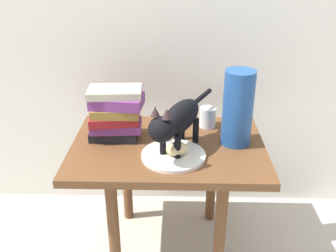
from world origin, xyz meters
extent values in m
plane|color=#B2A899|center=(0.00, 0.00, 0.00)|extent=(6.00, 6.00, 0.00)
cube|color=brown|center=(0.00, 0.00, 0.50)|extent=(0.75, 0.53, 0.03)
cylinder|color=brown|center=(-0.20, -0.20, 0.24)|extent=(0.04, 0.04, 0.48)
cylinder|color=brown|center=(0.20, -0.20, 0.24)|extent=(0.04, 0.04, 0.48)
cylinder|color=brown|center=(-0.20, 0.20, 0.24)|extent=(0.04, 0.04, 0.48)
cylinder|color=brown|center=(0.20, 0.20, 0.24)|extent=(0.04, 0.04, 0.48)
cylinder|color=silver|center=(0.02, -0.10, 0.52)|extent=(0.24, 0.24, 0.01)
ellipsoid|color=#E0BC7A|center=(0.03, -0.10, 0.55)|extent=(0.09, 0.07, 0.05)
cylinder|color=black|center=(0.04, -0.12, 0.56)|extent=(0.02, 0.02, 0.10)
cylinder|color=black|center=(-0.02, -0.09, 0.56)|extent=(0.02, 0.02, 0.10)
cylinder|color=black|center=(0.11, 0.02, 0.56)|extent=(0.02, 0.02, 0.10)
cylinder|color=black|center=(0.05, 0.05, 0.56)|extent=(0.02, 0.02, 0.10)
ellipsoid|color=black|center=(0.05, -0.03, 0.65)|extent=(0.19, 0.27, 0.11)
sphere|color=black|center=(-0.02, -0.17, 0.66)|extent=(0.09, 0.09, 0.09)
cone|color=#332224|center=(0.00, -0.18, 0.72)|extent=(0.03, 0.03, 0.03)
cone|color=#332224|center=(-0.04, -0.16, 0.72)|extent=(0.03, 0.03, 0.03)
cylinder|color=black|center=(0.14, 0.15, 0.66)|extent=(0.09, 0.15, 0.02)
cube|color=black|center=(-0.22, 0.06, 0.53)|extent=(0.19, 0.12, 0.04)
cube|color=#72337A|center=(-0.21, 0.05, 0.57)|extent=(0.20, 0.13, 0.03)
cube|color=maroon|center=(-0.21, 0.05, 0.60)|extent=(0.21, 0.15, 0.03)
cube|color=olive|center=(-0.20, 0.04, 0.64)|extent=(0.19, 0.13, 0.03)
cube|color=#72337A|center=(-0.20, 0.05, 0.67)|extent=(0.21, 0.14, 0.04)
cube|color=#BCB299|center=(-0.20, 0.05, 0.71)|extent=(0.21, 0.14, 0.03)
cylinder|color=navy|center=(0.26, 0.02, 0.66)|extent=(0.12, 0.12, 0.29)
cylinder|color=silver|center=(0.16, 0.17, 0.56)|extent=(0.07, 0.07, 0.08)
cylinder|color=silver|center=(0.16, 0.17, 0.54)|extent=(0.06, 0.06, 0.04)
camera|label=1|loc=(0.03, -1.33, 1.23)|focal=41.32mm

